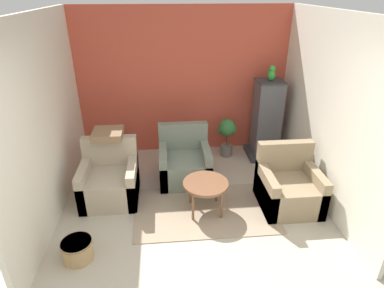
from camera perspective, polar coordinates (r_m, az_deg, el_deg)
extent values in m
cube|color=#C64C38|center=(5.85, -1.58, 10.85)|extent=(3.83, 0.06, 2.60)
cube|color=silver|center=(4.49, -24.74, 3.46)|extent=(0.06, 3.33, 2.60)
cube|color=silver|center=(4.79, 23.16, 5.13)|extent=(0.06, 3.33, 2.60)
cube|color=gray|center=(4.65, 2.35, -11.62)|extent=(1.97, 1.18, 0.01)
cylinder|color=brown|center=(4.39, 2.46, -7.06)|extent=(0.62, 0.62, 0.04)
cylinder|color=brown|center=(4.35, 0.18, -11.17)|extent=(0.04, 0.04, 0.43)
cylinder|color=brown|center=(4.40, 5.26, -10.84)|extent=(0.04, 0.04, 0.43)
cylinder|color=brown|center=(4.66, -0.28, -8.30)|extent=(0.04, 0.04, 0.43)
cylinder|color=brown|center=(4.71, 4.44, -8.02)|extent=(0.04, 0.04, 0.43)
cube|color=tan|center=(4.90, -14.32, -7.37)|extent=(0.80, 0.79, 0.43)
cube|color=tan|center=(4.96, -14.39, -1.10)|extent=(0.80, 0.14, 0.45)
cube|color=tan|center=(4.93, -18.35, -6.67)|extent=(0.12, 0.79, 0.58)
cube|color=tan|center=(4.81, -10.40, -6.49)|extent=(0.12, 0.79, 0.58)
cube|color=#8E7A5B|center=(4.81, 16.79, -8.40)|extent=(0.80, 0.79, 0.43)
cube|color=#8E7A5B|center=(4.85, 16.12, -2.01)|extent=(0.80, 0.14, 0.45)
cube|color=#8E7A5B|center=(4.66, 12.98, -7.99)|extent=(0.12, 0.79, 0.58)
cube|color=#8E7A5B|center=(4.90, 20.63, -7.26)|extent=(0.12, 0.79, 0.58)
cube|color=slate|center=(5.20, -1.30, -4.36)|extent=(0.80, 0.79, 0.43)
cube|color=slate|center=(5.28, -1.61, 1.51)|extent=(0.80, 0.14, 0.45)
cube|color=slate|center=(5.15, -5.10, -3.78)|extent=(0.12, 0.79, 0.58)
cube|color=slate|center=(5.19, 2.44, -3.43)|extent=(0.12, 0.79, 0.58)
cube|color=#353539|center=(6.17, 12.47, -1.53)|extent=(0.60, 0.60, 0.09)
cube|color=#4C4C51|center=(5.88, 13.12, 4.49)|extent=(0.43, 0.43, 1.30)
cube|color=#353539|center=(5.67, 13.81, 10.75)|extent=(0.46, 0.46, 0.03)
ellipsoid|color=green|center=(5.64, 13.94, 11.85)|extent=(0.12, 0.15, 0.19)
sphere|color=green|center=(5.60, 14.12, 12.87)|extent=(0.10, 0.10, 0.10)
cone|color=gold|center=(5.56, 14.26, 12.67)|extent=(0.05, 0.05, 0.05)
cone|color=green|center=(5.71, 13.70, 11.84)|extent=(0.06, 0.13, 0.17)
cylinder|color=#66605B|center=(6.02, 6.11, -1.09)|extent=(0.22, 0.22, 0.22)
cylinder|color=brown|center=(5.92, 6.22, 0.89)|extent=(0.03, 0.03, 0.25)
sphere|color=#337038|center=(5.82, 6.33, 2.94)|extent=(0.31, 0.31, 0.31)
sphere|color=#337038|center=(5.85, 5.43, 2.55)|extent=(0.18, 0.18, 0.18)
sphere|color=#337038|center=(5.83, 7.09, 2.52)|extent=(0.17, 0.17, 0.17)
cylinder|color=tan|center=(4.12, -19.66, -17.34)|extent=(0.34, 0.34, 0.25)
cylinder|color=olive|center=(4.04, -19.92, -16.15)|extent=(0.36, 0.36, 0.02)
cube|color=#846647|center=(4.84, -14.75, 1.77)|extent=(0.43, 0.43, 0.10)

